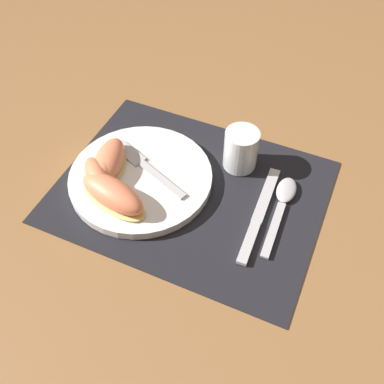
{
  "coord_description": "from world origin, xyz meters",
  "views": [
    {
      "loc": [
        0.21,
        -0.47,
        0.61
      ],
      "look_at": [
        0.01,
        -0.02,
        0.02
      ],
      "focal_mm": 42.0,
      "sensor_mm": 36.0,
      "label": 1
    }
  ],
  "objects_px": {
    "knife": "(259,216)",
    "plate": "(141,178)",
    "fork": "(144,165)",
    "citrus_wedge_3": "(113,195)",
    "spoon": "(283,200)",
    "citrus_wedge_1": "(105,170)",
    "citrus_wedge_2": "(99,180)",
    "juice_glass": "(241,151)",
    "citrus_wedge_0": "(109,163)"
  },
  "relations": [
    {
      "from": "fork",
      "to": "citrus_wedge_1",
      "type": "relative_size",
      "value": 1.27
    },
    {
      "from": "citrus_wedge_0",
      "to": "citrus_wedge_1",
      "type": "xyz_separation_m",
      "value": [
        0.0,
        -0.02,
        -0.0
      ]
    },
    {
      "from": "citrus_wedge_0",
      "to": "citrus_wedge_2",
      "type": "height_order",
      "value": "citrus_wedge_2"
    },
    {
      "from": "juice_glass",
      "to": "knife",
      "type": "relative_size",
      "value": 0.36
    },
    {
      "from": "knife",
      "to": "citrus_wedge_3",
      "type": "height_order",
      "value": "citrus_wedge_3"
    },
    {
      "from": "fork",
      "to": "citrus_wedge_2",
      "type": "bearing_deg",
      "value": -121.15
    },
    {
      "from": "plate",
      "to": "knife",
      "type": "bearing_deg",
      "value": 2.45
    },
    {
      "from": "juice_glass",
      "to": "citrus_wedge_2",
      "type": "relative_size",
      "value": 0.7
    },
    {
      "from": "spoon",
      "to": "citrus_wedge_3",
      "type": "xyz_separation_m",
      "value": [
        -0.26,
        -0.13,
        0.03
      ]
    },
    {
      "from": "spoon",
      "to": "fork",
      "type": "distance_m",
      "value": 0.25
    },
    {
      "from": "citrus_wedge_0",
      "to": "citrus_wedge_1",
      "type": "bearing_deg",
      "value": -80.87
    },
    {
      "from": "citrus_wedge_0",
      "to": "citrus_wedge_3",
      "type": "relative_size",
      "value": 0.93
    },
    {
      "from": "spoon",
      "to": "plate",
      "type": "bearing_deg",
      "value": -167.01
    },
    {
      "from": "plate",
      "to": "knife",
      "type": "distance_m",
      "value": 0.22
    },
    {
      "from": "fork",
      "to": "citrus_wedge_2",
      "type": "relative_size",
      "value": 1.6
    },
    {
      "from": "juice_glass",
      "to": "citrus_wedge_3",
      "type": "relative_size",
      "value": 0.55
    },
    {
      "from": "plate",
      "to": "juice_glass",
      "type": "height_order",
      "value": "juice_glass"
    },
    {
      "from": "juice_glass",
      "to": "citrus_wedge_1",
      "type": "height_order",
      "value": "juice_glass"
    },
    {
      "from": "knife",
      "to": "citrus_wedge_1",
      "type": "xyz_separation_m",
      "value": [
        -0.27,
        -0.04,
        0.03
      ]
    },
    {
      "from": "plate",
      "to": "spoon",
      "type": "height_order",
      "value": "plate"
    },
    {
      "from": "plate",
      "to": "spoon",
      "type": "xyz_separation_m",
      "value": [
        0.25,
        0.06,
        -0.0
      ]
    },
    {
      "from": "knife",
      "to": "citrus_wedge_3",
      "type": "distance_m",
      "value": 0.25
    },
    {
      "from": "knife",
      "to": "plate",
      "type": "bearing_deg",
      "value": -177.55
    },
    {
      "from": "fork",
      "to": "citrus_wedge_2",
      "type": "height_order",
      "value": "citrus_wedge_2"
    },
    {
      "from": "spoon",
      "to": "citrus_wedge_0",
      "type": "xyz_separation_m",
      "value": [
        -0.3,
        -0.07,
        0.03
      ]
    },
    {
      "from": "plate",
      "to": "citrus_wedge_1",
      "type": "distance_m",
      "value": 0.06
    },
    {
      "from": "spoon",
      "to": "fork",
      "type": "xyz_separation_m",
      "value": [
        -0.25,
        -0.04,
        0.01
      ]
    },
    {
      "from": "citrus_wedge_3",
      "to": "citrus_wedge_0",
      "type": "bearing_deg",
      "value": 126.44
    },
    {
      "from": "spoon",
      "to": "citrus_wedge_3",
      "type": "relative_size",
      "value": 1.26
    },
    {
      "from": "juice_glass",
      "to": "citrus_wedge_3",
      "type": "xyz_separation_m",
      "value": [
        -0.16,
        -0.18,
        0.0
      ]
    },
    {
      "from": "plate",
      "to": "citrus_wedge_0",
      "type": "relative_size",
      "value": 1.96
    },
    {
      "from": "spoon",
      "to": "citrus_wedge_1",
      "type": "xyz_separation_m",
      "value": [
        -0.3,
        -0.08,
        0.03
      ]
    },
    {
      "from": "fork",
      "to": "citrus_wedge_3",
      "type": "relative_size",
      "value": 1.25
    },
    {
      "from": "knife",
      "to": "spoon",
      "type": "relative_size",
      "value": 1.2
    },
    {
      "from": "citrus_wedge_1",
      "to": "spoon",
      "type": "bearing_deg",
      "value": 15.48
    },
    {
      "from": "knife",
      "to": "citrus_wedge_1",
      "type": "distance_m",
      "value": 0.28
    },
    {
      "from": "plate",
      "to": "fork",
      "type": "bearing_deg",
      "value": 101.64
    },
    {
      "from": "citrus_wedge_0",
      "to": "citrus_wedge_3",
      "type": "bearing_deg",
      "value": -53.56
    },
    {
      "from": "spoon",
      "to": "citrus_wedge_1",
      "type": "distance_m",
      "value": 0.31
    },
    {
      "from": "spoon",
      "to": "citrus_wedge_3",
      "type": "bearing_deg",
      "value": -153.43
    },
    {
      "from": "knife",
      "to": "spoon",
      "type": "bearing_deg",
      "value": 59.49
    },
    {
      "from": "citrus_wedge_1",
      "to": "citrus_wedge_3",
      "type": "height_order",
      "value": "citrus_wedge_3"
    },
    {
      "from": "fork",
      "to": "citrus_wedge_1",
      "type": "distance_m",
      "value": 0.07
    },
    {
      "from": "fork",
      "to": "knife",
      "type": "bearing_deg",
      "value": -3.14
    },
    {
      "from": "citrus_wedge_1",
      "to": "citrus_wedge_2",
      "type": "relative_size",
      "value": 1.26
    },
    {
      "from": "citrus_wedge_0",
      "to": "fork",
      "type": "bearing_deg",
      "value": 31.84
    },
    {
      "from": "juice_glass",
      "to": "spoon",
      "type": "distance_m",
      "value": 0.12
    },
    {
      "from": "citrus_wedge_1",
      "to": "citrus_wedge_0",
      "type": "bearing_deg",
      "value": 99.13
    },
    {
      "from": "knife",
      "to": "citrus_wedge_2",
      "type": "relative_size",
      "value": 1.93
    },
    {
      "from": "plate",
      "to": "citrus_wedge_1",
      "type": "height_order",
      "value": "citrus_wedge_1"
    }
  ]
}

